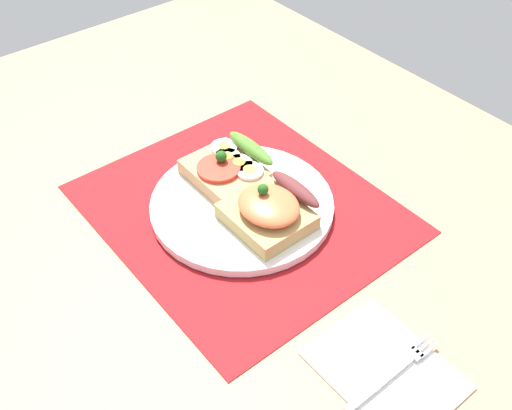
% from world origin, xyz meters
% --- Properties ---
extents(ground_plane, '(1.20, 0.90, 0.03)m').
position_xyz_m(ground_plane, '(0.00, 0.00, -0.02)').
color(ground_plane, tan).
extents(placemat, '(0.40, 0.35, 0.00)m').
position_xyz_m(placemat, '(0.00, 0.00, 0.00)').
color(placemat, maroon).
rests_on(placemat, ground_plane).
extents(plate, '(0.25, 0.25, 0.01)m').
position_xyz_m(plate, '(0.00, 0.00, 0.01)').
color(plate, white).
rests_on(plate, placemat).
extents(sandwich_egg_tomato, '(0.11, 0.10, 0.04)m').
position_xyz_m(sandwich_egg_tomato, '(-0.05, 0.02, 0.03)').
color(sandwich_egg_tomato, tan).
rests_on(sandwich_egg_tomato, plate).
extents(sandwich_salmon, '(0.10, 0.11, 0.06)m').
position_xyz_m(sandwich_salmon, '(0.05, 0.00, 0.04)').
color(sandwich_salmon, tan).
rests_on(sandwich_salmon, plate).
extents(napkin, '(0.15, 0.11, 0.01)m').
position_xyz_m(napkin, '(0.29, -0.04, 0.00)').
color(napkin, white).
rests_on(napkin, ground_plane).
extents(fork, '(0.02, 0.13, 0.00)m').
position_xyz_m(fork, '(0.30, -0.03, 0.01)').
color(fork, '#B7B7BC').
rests_on(fork, napkin).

